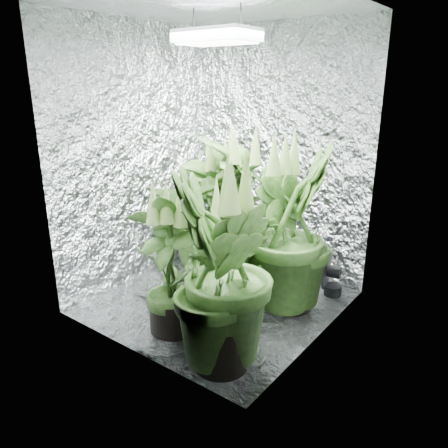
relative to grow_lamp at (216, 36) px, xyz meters
name	(u,v)px	position (x,y,z in m)	size (l,w,h in m)	color
ground	(218,301)	(0.00, 0.00, -1.83)	(1.60, 1.60, 0.00)	silver
walls	(217,169)	(0.00, 0.00, -0.83)	(1.62, 1.62, 2.00)	silver
ceiling	(216,5)	(0.00, 0.00, 0.17)	(1.60, 1.60, 0.01)	silver
grow_lamp	(216,36)	(0.00, 0.00, 0.00)	(0.50, 0.30, 0.22)	gray
plant_a	(207,215)	(-0.47, 0.46, -1.35)	(1.08, 1.08, 1.00)	black
plant_b	(218,215)	(-0.25, 0.34, -1.28)	(0.76, 0.76, 1.17)	black
plant_c	(293,231)	(0.46, 0.25, -1.24)	(0.68, 0.68, 1.26)	black
plant_d	(233,218)	(-0.02, 0.21, -1.23)	(0.92, 0.92, 1.27)	black
plant_e	(219,253)	(0.11, -0.12, -1.37)	(0.82, 0.82, 0.97)	black
plant_f	(171,268)	(0.05, -0.53, -1.36)	(0.68, 0.68, 1.04)	black
plant_g	(221,275)	(0.48, -0.59, -1.25)	(0.63, 0.63, 1.24)	black
circulation_fan	(330,277)	(0.61, 0.61, -1.68)	(0.16, 0.30, 0.34)	black
plant_label	(227,326)	(0.55, -0.63, -1.53)	(0.05, 0.01, 0.08)	white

